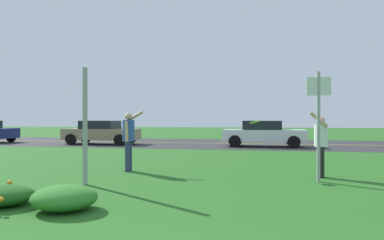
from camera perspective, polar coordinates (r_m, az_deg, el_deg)
ground_plane at (r=12.28m, az=5.54°, el=-6.96°), size 120.00×120.00×0.00m
highway_strip at (r=22.41m, az=8.17°, el=-3.81°), size 120.00×9.70×0.01m
highway_center_stripe at (r=22.41m, az=8.17°, el=-3.79°), size 120.00×0.16×0.00m
daylily_clump_front_left at (r=6.28m, az=-19.97°, el=-11.76°), size 1.09×1.00×0.41m
daylily_clump_mid_left at (r=7.06m, az=-28.22°, el=-10.67°), size 1.06×0.93×0.40m
sign_post_near_path at (r=8.45m, az=-16.93°, el=-0.94°), size 0.07×0.10×2.69m
sign_post_by_roadside at (r=8.96m, az=19.81°, el=0.73°), size 0.56×0.10×2.65m
person_thrower_blue_shirt at (r=10.37m, az=-10.22°, el=-2.58°), size 0.55×0.49×1.76m
person_catcher_white_shirt at (r=9.71m, az=20.14°, el=-3.22°), size 0.48×0.49×1.71m
frisbee_lime at (r=9.57m, az=10.12°, el=-0.34°), size 0.25×0.25×0.10m
car_tan_center_left at (r=22.39m, az=-14.47°, el=-1.92°), size 4.50×2.00×1.45m
car_white_center_right at (r=20.16m, az=11.49°, el=-2.13°), size 4.50×2.00×1.45m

